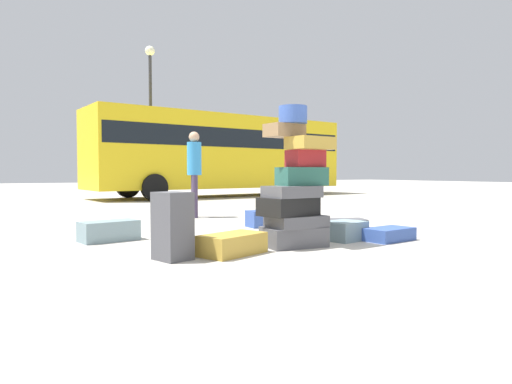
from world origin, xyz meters
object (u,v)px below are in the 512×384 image
object	(u,v)px
suitcase_navy_upright_blue	(389,234)
lamp_post	(150,98)
suitcase_tan_foreground_near	(232,244)
suitcase_charcoal_right_side	(173,226)
suitcase_slate_white_trunk	(109,231)
person_bearded_onlooker	(194,166)
suitcase_tower	(295,191)
suitcase_slate_behind_tower	(345,231)
suitcase_navy_left_side	(269,218)
suitcase_charcoal_foreground_far	(345,226)
parked_bus	(222,150)

from	to	relation	value
suitcase_navy_upright_blue	lamp_post	distance (m)	12.78
suitcase_tan_foreground_near	suitcase_charcoal_right_side	xyz separation A→B (m)	(-0.70, 0.04, 0.25)
suitcase_slate_white_trunk	person_bearded_onlooker	bearing A→B (deg)	36.55
person_bearded_onlooker	lamp_post	bearing A→B (deg)	-173.84
person_bearded_onlooker	suitcase_navy_upright_blue	bearing A→B (deg)	30.96
suitcase_tower	lamp_post	xyz separation A→B (m)	(1.76, 11.97, 3.03)
suitcase_slate_behind_tower	suitcase_slate_white_trunk	bearing A→B (deg)	139.10
suitcase_navy_left_side	suitcase_charcoal_foreground_far	distance (m)	1.45
suitcase_charcoal_foreground_far	suitcase_slate_behind_tower	bearing A→B (deg)	-110.00
suitcase_navy_upright_blue	person_bearded_onlooker	distance (m)	4.61
suitcase_tan_foreground_near	suitcase_navy_upright_blue	xyz separation A→B (m)	(2.37, -0.14, -0.03)
suitcase_tan_foreground_near	suitcase_navy_upright_blue	world-z (taller)	suitcase_tan_foreground_near
parked_bus	suitcase_navy_upright_blue	bearing A→B (deg)	-110.62
suitcase_slate_white_trunk	lamp_post	distance (m)	11.56
suitcase_tower	person_bearded_onlooker	distance (m)	4.13
suitcase_tower	suitcase_charcoal_foreground_far	bearing A→B (deg)	24.93
suitcase_slate_white_trunk	lamp_post	xyz separation A→B (m)	(3.74, 10.33, 3.60)
suitcase_tower	suitcase_tan_foreground_near	distance (m)	1.14
suitcase_navy_left_side	suitcase_slate_behind_tower	bearing A→B (deg)	-86.03
suitcase_charcoal_right_side	person_bearded_onlooker	distance (m)	4.68
suitcase_tower	lamp_post	world-z (taller)	lamp_post
suitcase_charcoal_foreground_far	suitcase_tan_foreground_near	bearing A→B (deg)	-139.81
suitcase_charcoal_right_side	lamp_post	xyz separation A→B (m)	(3.44, 12.06, 3.37)
suitcase_tan_foreground_near	lamp_post	bearing A→B (deg)	57.19
suitcase_tan_foreground_near	suitcase_slate_white_trunk	bearing A→B (deg)	99.49
suitcase_tower	suitcase_slate_white_trunk	distance (m)	2.64
parked_bus	lamp_post	world-z (taller)	lamp_post
suitcase_slate_behind_tower	lamp_post	world-z (taller)	lamp_post
suitcase_navy_left_side	suitcase_slate_white_trunk	bearing A→B (deg)	-171.21
suitcase_tan_foreground_near	person_bearded_onlooker	world-z (taller)	person_bearded_onlooker
parked_bus	suitcase_tower	bearing A→B (deg)	-117.15
suitcase_navy_left_side	lamp_post	size ratio (longest dim) A/B	0.14
suitcase_tan_foreground_near	lamp_post	size ratio (longest dim) A/B	0.14
suitcase_slate_behind_tower	suitcase_charcoal_foreground_far	distance (m)	0.79
suitcase_navy_left_side	person_bearded_onlooker	size ratio (longest dim) A/B	0.43
suitcase_slate_behind_tower	suitcase_charcoal_right_side	xyz separation A→B (m)	(-2.56, -0.15, 0.24)
suitcase_slate_behind_tower	suitcase_charcoal_foreground_far	xyz separation A→B (m)	(0.53, 0.59, -0.02)
suitcase_tan_foreground_near	parked_bus	world-z (taller)	parked_bus
suitcase_slate_white_trunk	suitcase_tan_foreground_near	bearing A→B (deg)	-71.12
suitcase_tower	suitcase_charcoal_right_side	bearing A→B (deg)	-177.19
suitcase_slate_white_trunk	suitcase_navy_upright_blue	xyz separation A→B (m)	(3.37, -1.91, -0.05)
suitcase_slate_behind_tower	person_bearded_onlooker	xyz separation A→B (m)	(-0.60, 4.03, 0.95)
suitcase_tower	suitcase_slate_white_trunk	world-z (taller)	suitcase_tower
suitcase_charcoal_right_side	suitcase_charcoal_foreground_far	size ratio (longest dim) A/B	1.21
suitcase_slate_behind_tower	suitcase_charcoal_right_side	distance (m)	2.58
suitcase_tower	lamp_post	distance (m)	12.48
suitcase_charcoal_right_side	person_bearded_onlooker	bearing A→B (deg)	48.79
suitcase_charcoal_foreground_far	suitcase_slate_white_trunk	bearing A→B (deg)	-174.23
suitcase_tan_foreground_near	suitcase_navy_upright_blue	distance (m)	2.37
suitcase_slate_white_trunk	suitcase_charcoal_foreground_far	distance (m)	3.54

